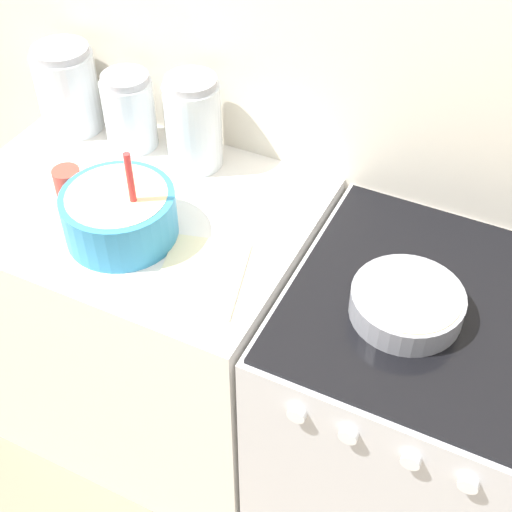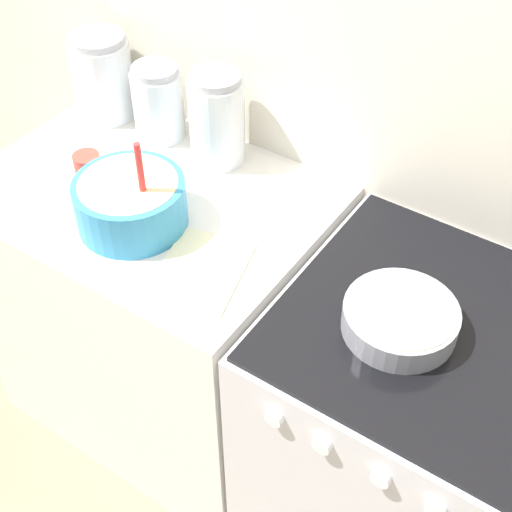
# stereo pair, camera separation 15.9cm
# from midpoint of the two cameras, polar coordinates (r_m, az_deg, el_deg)

# --- Properties ---
(wall_back) EXTENTS (4.82, 0.05, 2.40)m
(wall_back) POSITION_cam_midpoint_polar(r_m,az_deg,el_deg) (1.75, 12.66, 13.00)
(wall_back) COLOR beige
(wall_back) RESTS_ON ground_plane
(countertop_cabinet) EXTENTS (0.91, 0.66, 0.91)m
(countertop_cabinet) POSITION_cam_midpoint_polar(r_m,az_deg,el_deg) (2.17, -5.37, -4.50)
(countertop_cabinet) COLOR silver
(countertop_cabinet) RESTS_ON ground_plane
(stove) EXTENTS (0.64, 0.68, 0.91)m
(stove) POSITION_cam_midpoint_polar(r_m,az_deg,el_deg) (1.95, 13.86, -14.15)
(stove) COLOR silver
(stove) RESTS_ON ground_plane
(mixing_bowl) EXTENTS (0.27, 0.27, 0.25)m
(mixing_bowl) POSITION_cam_midpoint_polar(r_m,az_deg,el_deg) (1.72, -7.42, 4.29)
(mixing_bowl) COLOR #338CBF
(mixing_bowl) RESTS_ON countertop_cabinet
(baking_pan) EXTENTS (0.24, 0.24, 0.06)m
(baking_pan) POSITION_cam_midpoint_polar(r_m,az_deg,el_deg) (1.54, 14.41, -5.00)
(baking_pan) COLOR gray
(baking_pan) RESTS_ON stove
(storage_jar_left) EXTENTS (0.17, 0.17, 0.24)m
(storage_jar_left) POSITION_cam_midpoint_polar(r_m,az_deg,el_deg) (2.12, -9.95, 13.52)
(storage_jar_left) COLOR silver
(storage_jar_left) RESTS_ON countertop_cabinet
(storage_jar_middle) EXTENTS (0.14, 0.14, 0.21)m
(storage_jar_middle) POSITION_cam_midpoint_polar(r_m,az_deg,el_deg) (2.01, -5.53, 11.71)
(storage_jar_middle) COLOR silver
(storage_jar_middle) RESTS_ON countertop_cabinet
(storage_jar_right) EXTENTS (0.15, 0.15, 0.25)m
(storage_jar_right) POSITION_cam_midpoint_polar(r_m,az_deg,el_deg) (1.90, -0.71, 10.41)
(storage_jar_right) COLOR silver
(storage_jar_right) RESTS_ON countertop_cabinet
(tin_can) EXTENTS (0.07, 0.07, 0.10)m
(tin_can) POSITION_cam_midpoint_polar(r_m,az_deg,el_deg) (1.86, -10.86, 6.55)
(tin_can) COLOR #CC3F33
(tin_can) RESTS_ON countertop_cabinet
(recipe_page) EXTENTS (0.24, 0.28, 0.01)m
(recipe_page) POSITION_cam_midpoint_polar(r_m,az_deg,el_deg) (1.63, -1.63, -1.26)
(recipe_page) COLOR beige
(recipe_page) RESTS_ON countertop_cabinet
(measuring_spoon) EXTENTS (0.12, 0.04, 0.04)m
(measuring_spoon) POSITION_cam_midpoint_polar(r_m,az_deg,el_deg) (1.69, -8.72, 0.91)
(measuring_spoon) COLOR white
(measuring_spoon) RESTS_ON countertop_cabinet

